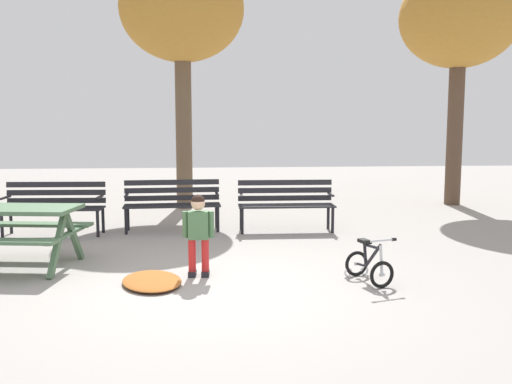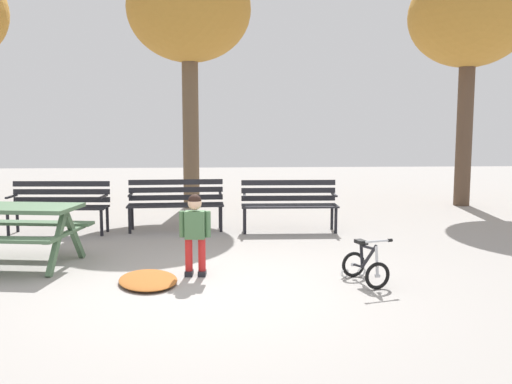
{
  "view_description": "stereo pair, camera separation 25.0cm",
  "coord_description": "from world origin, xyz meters",
  "px_view_note": "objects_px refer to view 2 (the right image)",
  "views": [
    {
      "loc": [
        -0.01,
        -5.8,
        1.74
      ],
      "look_at": [
        0.69,
        1.71,
        0.85
      ],
      "focal_mm": 38.48,
      "sensor_mm": 36.0,
      "label": 1
    },
    {
      "loc": [
        0.24,
        -5.81,
        1.74
      ],
      "look_at": [
        0.69,
        1.71,
        0.85
      ],
      "focal_mm": 38.48,
      "sensor_mm": 36.0,
      "label": 2
    }
  ],
  "objects_px": {
    "park_bench_left": "(176,200)",
    "child_standing": "(195,229)",
    "park_bench_right": "(289,201)",
    "park_bench_far_left": "(59,203)",
    "picnic_table": "(5,219)",
    "kids_bicycle": "(365,265)"
  },
  "relations": [
    {
      "from": "picnic_table",
      "to": "kids_bicycle",
      "type": "xyz_separation_m",
      "value": [
        4.32,
        -1.04,
        -0.39
      ]
    },
    {
      "from": "park_bench_far_left",
      "to": "kids_bicycle",
      "type": "distance_m",
      "value": 5.34
    },
    {
      "from": "child_standing",
      "to": "kids_bicycle",
      "type": "bearing_deg",
      "value": -12.31
    },
    {
      "from": "picnic_table",
      "to": "park_bench_left",
      "type": "relative_size",
      "value": 1.22
    },
    {
      "from": "kids_bicycle",
      "to": "park_bench_left",
      "type": "bearing_deg",
      "value": 125.43
    },
    {
      "from": "park_bench_far_left",
      "to": "park_bench_left",
      "type": "relative_size",
      "value": 1.0
    },
    {
      "from": "child_standing",
      "to": "park_bench_far_left",
      "type": "bearing_deg",
      "value": 130.56
    },
    {
      "from": "park_bench_left",
      "to": "kids_bicycle",
      "type": "bearing_deg",
      "value": -54.57
    },
    {
      "from": "park_bench_right",
      "to": "kids_bicycle",
      "type": "relative_size",
      "value": 2.59
    },
    {
      "from": "park_bench_right",
      "to": "park_bench_far_left",
      "type": "bearing_deg",
      "value": 179.55
    },
    {
      "from": "park_bench_far_left",
      "to": "child_standing",
      "type": "xyz_separation_m",
      "value": [
        2.36,
        -2.76,
        0.05
      ]
    },
    {
      "from": "child_standing",
      "to": "kids_bicycle",
      "type": "xyz_separation_m",
      "value": [
        1.92,
        -0.42,
        -0.36
      ]
    },
    {
      "from": "kids_bicycle",
      "to": "park_bench_far_left",
      "type": "bearing_deg",
      "value": 143.39
    },
    {
      "from": "picnic_table",
      "to": "park_bench_left",
      "type": "bearing_deg",
      "value": 50.03
    },
    {
      "from": "kids_bicycle",
      "to": "picnic_table",
      "type": "bearing_deg",
      "value": 166.45
    },
    {
      "from": "child_standing",
      "to": "park_bench_right",
      "type": "bearing_deg",
      "value": 62.28
    },
    {
      "from": "kids_bicycle",
      "to": "park_bench_right",
      "type": "bearing_deg",
      "value": 98.68
    },
    {
      "from": "park_bench_left",
      "to": "child_standing",
      "type": "relative_size",
      "value": 1.67
    },
    {
      "from": "park_bench_far_left",
      "to": "park_bench_left",
      "type": "bearing_deg",
      "value": 5.33
    },
    {
      "from": "park_bench_far_left",
      "to": "park_bench_right",
      "type": "height_order",
      "value": "same"
    },
    {
      "from": "park_bench_right",
      "to": "child_standing",
      "type": "bearing_deg",
      "value": -117.72
    },
    {
      "from": "picnic_table",
      "to": "kids_bicycle",
      "type": "bearing_deg",
      "value": -13.55
    }
  ]
}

